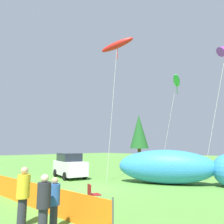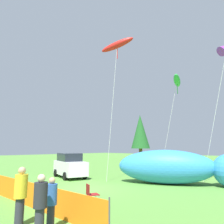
{
  "view_description": "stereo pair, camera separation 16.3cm",
  "coord_description": "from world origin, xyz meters",
  "px_view_note": "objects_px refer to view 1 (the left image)",
  "views": [
    {
      "loc": [
        10.85,
        -8.77,
        2.56
      ],
      "look_at": [
        -1.41,
        4.08,
        5.41
      ],
      "focal_mm": 35.0,
      "sensor_mm": 36.0,
      "label": 1
    },
    {
      "loc": [
        10.97,
        -8.66,
        2.56
      ],
      "look_at": [
        -1.41,
        4.08,
        5.41
      ],
      "focal_mm": 35.0,
      "sensor_mm": 36.0,
      "label": 2
    }
  ],
  "objects_px": {
    "spectator_in_black_shirt": "(44,203)",
    "kite_red_lizard": "(117,45)",
    "kite_green_fish": "(177,81)",
    "spectator_in_green_shirt": "(54,201)",
    "spectator_in_blue_shirt": "(23,194)",
    "parked_car": "(70,166)",
    "inflatable_cat": "(176,168)",
    "folding_chair": "(92,193)"
  },
  "relations": [
    {
      "from": "spectator_in_blue_shirt",
      "to": "kite_green_fish",
      "type": "height_order",
      "value": "kite_green_fish"
    },
    {
      "from": "spectator_in_blue_shirt",
      "to": "kite_red_lizard",
      "type": "relative_size",
      "value": 0.16
    },
    {
      "from": "inflatable_cat",
      "to": "spectator_in_blue_shirt",
      "type": "relative_size",
      "value": 4.37
    },
    {
      "from": "folding_chair",
      "to": "kite_red_lizard",
      "type": "relative_size",
      "value": 0.07
    },
    {
      "from": "spectator_in_green_shirt",
      "to": "parked_car",
      "type": "bearing_deg",
      "value": 142.3
    },
    {
      "from": "spectator_in_green_shirt",
      "to": "kite_red_lizard",
      "type": "distance_m",
      "value": 15.39
    },
    {
      "from": "kite_red_lizard",
      "to": "spectator_in_blue_shirt",
      "type": "bearing_deg",
      "value": -64.03
    },
    {
      "from": "spectator_in_blue_shirt",
      "to": "parked_car",
      "type": "bearing_deg",
      "value": 137.06
    },
    {
      "from": "parked_car",
      "to": "spectator_in_green_shirt",
      "type": "distance_m",
      "value": 11.97
    },
    {
      "from": "spectator_in_black_shirt",
      "to": "inflatable_cat",
      "type": "bearing_deg",
      "value": 98.39
    },
    {
      "from": "spectator_in_green_shirt",
      "to": "inflatable_cat",
      "type": "bearing_deg",
      "value": 96.96
    },
    {
      "from": "parked_car",
      "to": "folding_chair",
      "type": "distance_m",
      "value": 9.12
    },
    {
      "from": "inflatable_cat",
      "to": "kite_green_fish",
      "type": "height_order",
      "value": "kite_green_fish"
    },
    {
      "from": "kite_red_lizard",
      "to": "spectator_in_green_shirt",
      "type": "bearing_deg",
      "value": -58.1
    },
    {
      "from": "parked_car",
      "to": "spectator_in_blue_shirt",
      "type": "distance_m",
      "value": 11.55
    },
    {
      "from": "spectator_in_black_shirt",
      "to": "kite_red_lizard",
      "type": "bearing_deg",
      "value": 121.9
    },
    {
      "from": "kite_green_fish",
      "to": "spectator_in_black_shirt",
      "type": "bearing_deg",
      "value": -77.15
    },
    {
      "from": "folding_chair",
      "to": "spectator_in_green_shirt",
      "type": "xyz_separation_m",
      "value": [
        1.5,
        -2.9,
        0.36
      ]
    },
    {
      "from": "folding_chair",
      "to": "kite_red_lizard",
      "type": "bearing_deg",
      "value": 57.12
    },
    {
      "from": "spectator_in_blue_shirt",
      "to": "spectator_in_black_shirt",
      "type": "bearing_deg",
      "value": -0.74
    },
    {
      "from": "parked_car",
      "to": "kite_red_lizard",
      "type": "height_order",
      "value": "kite_red_lizard"
    },
    {
      "from": "folding_chair",
      "to": "kite_red_lizard",
      "type": "xyz_separation_m",
      "value": [
        -4.4,
        6.57,
        10.96
      ]
    },
    {
      "from": "spectator_in_black_shirt",
      "to": "kite_red_lizard",
      "type": "height_order",
      "value": "kite_red_lizard"
    },
    {
      "from": "folding_chair",
      "to": "spectator_in_black_shirt",
      "type": "height_order",
      "value": "spectator_in_black_shirt"
    },
    {
      "from": "parked_car",
      "to": "spectator_in_blue_shirt",
      "type": "bearing_deg",
      "value": -27.57
    },
    {
      "from": "parked_car",
      "to": "kite_green_fish",
      "type": "xyz_separation_m",
      "value": [
        6.27,
        7.68,
        7.84
      ]
    },
    {
      "from": "parked_car",
      "to": "spectator_in_green_shirt",
      "type": "xyz_separation_m",
      "value": [
        9.47,
        -7.32,
        -0.12
      ]
    },
    {
      "from": "folding_chair",
      "to": "spectator_in_green_shirt",
      "type": "height_order",
      "value": "spectator_in_green_shirt"
    },
    {
      "from": "spectator_in_blue_shirt",
      "to": "spectator_in_black_shirt",
      "type": "relative_size",
      "value": 1.07
    },
    {
      "from": "spectator_in_green_shirt",
      "to": "kite_red_lizard",
      "type": "height_order",
      "value": "kite_red_lizard"
    },
    {
      "from": "spectator_in_blue_shirt",
      "to": "kite_green_fish",
      "type": "xyz_separation_m",
      "value": [
        -2.18,
        15.55,
        7.8
      ]
    },
    {
      "from": "folding_chair",
      "to": "spectator_in_black_shirt",
      "type": "bearing_deg",
      "value": -128.54
    },
    {
      "from": "spectator_in_black_shirt",
      "to": "spectator_in_green_shirt",
      "type": "height_order",
      "value": "spectator_in_black_shirt"
    },
    {
      "from": "spectator_in_black_shirt",
      "to": "kite_red_lizard",
      "type": "xyz_separation_m",
      "value": [
        -6.25,
        10.04,
        10.5
      ]
    },
    {
      "from": "kite_green_fish",
      "to": "parked_car",
      "type": "bearing_deg",
      "value": -129.21
    },
    {
      "from": "spectator_in_black_shirt",
      "to": "kite_red_lizard",
      "type": "relative_size",
      "value": 0.15
    },
    {
      "from": "spectator_in_green_shirt",
      "to": "kite_red_lizard",
      "type": "xyz_separation_m",
      "value": [
        -5.9,
        9.48,
        10.59
      ]
    },
    {
      "from": "spectator_in_green_shirt",
      "to": "kite_green_fish",
      "type": "distance_m",
      "value": 17.28
    },
    {
      "from": "spectator_in_blue_shirt",
      "to": "spectator_in_black_shirt",
      "type": "height_order",
      "value": "spectator_in_blue_shirt"
    },
    {
      "from": "inflatable_cat",
      "to": "spectator_in_green_shirt",
      "type": "xyz_separation_m",
      "value": [
        1.28,
        -10.46,
        -0.21
      ]
    },
    {
      "from": "spectator_in_black_shirt",
      "to": "spectator_in_blue_shirt",
      "type": "bearing_deg",
      "value": 179.26
    },
    {
      "from": "parked_car",
      "to": "spectator_in_green_shirt",
      "type": "height_order",
      "value": "parked_car"
    }
  ]
}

